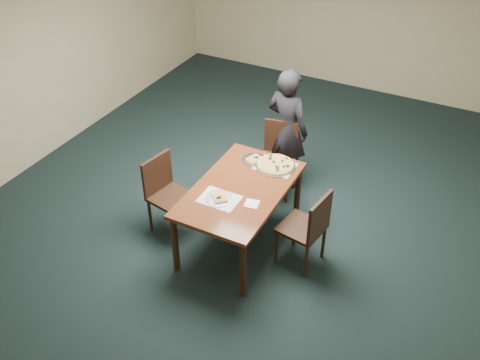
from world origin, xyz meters
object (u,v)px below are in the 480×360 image
at_px(diner, 287,129).
at_px(pizza_pan, 276,165).
at_px(slice_plate_far, 254,159).
at_px(slice_plate_near, 219,198).
at_px(dining_table, 240,195).
at_px(chair_far, 279,154).
at_px(chair_right, 309,226).
at_px(chair_left, 166,190).

xyz_separation_m(diner, pizza_pan, (0.19, -0.77, -0.00)).
relative_size(pizza_pan, slice_plate_far, 1.58).
bearing_deg(slice_plate_near, diner, 87.29).
height_order(diner, slice_plate_near, diner).
xyz_separation_m(dining_table, slice_plate_far, (-0.09, 0.53, 0.10)).
relative_size(chair_far, slice_plate_near, 3.25).
xyz_separation_m(chair_right, pizza_pan, (-0.61, 0.51, 0.26)).
height_order(diner, slice_plate_far, diner).
distance_m(pizza_pan, slice_plate_near, 0.84).
relative_size(chair_far, chair_left, 1.00).
relative_size(diner, pizza_pan, 3.50).
distance_m(chair_far, pizza_pan, 0.67).
xyz_separation_m(chair_far, pizza_pan, (0.21, -0.58, 0.26)).
distance_m(dining_table, slice_plate_near, 0.30).
height_order(chair_left, pizza_pan, chair_left).
xyz_separation_m(chair_right, diner, (-0.80, 1.27, 0.26)).
xyz_separation_m(dining_table, chair_far, (-0.04, 1.11, -0.14)).
bearing_deg(slice_plate_far, slice_plate_near, -90.41).
bearing_deg(slice_plate_near, chair_left, 170.58).
bearing_deg(pizza_pan, dining_table, -107.45).
xyz_separation_m(chair_far, slice_plate_near, (-0.05, -1.38, 0.25)).
relative_size(chair_left, pizza_pan, 2.05).
xyz_separation_m(chair_far, chair_right, (0.82, -1.09, 0.00)).
bearing_deg(dining_table, slice_plate_far, 99.88).
height_order(chair_far, slice_plate_near, chair_far).
relative_size(dining_table, chair_right, 1.65).
distance_m(dining_table, diner, 1.30).
distance_m(chair_right, slice_plate_near, 0.95).
bearing_deg(chair_right, slice_plate_far, -111.22).
xyz_separation_m(chair_far, diner, (0.02, 0.19, 0.26)).
bearing_deg(pizza_pan, slice_plate_near, -108.42).
bearing_deg(slice_plate_near, slice_plate_far, 89.59).
xyz_separation_m(chair_left, diner, (0.83, 1.44, 0.26)).
height_order(dining_table, slice_plate_near, slice_plate_near).
height_order(dining_table, diner, diner).
distance_m(diner, pizza_pan, 0.79).
bearing_deg(diner, chair_far, 95.93).
bearing_deg(chair_left, pizza_pan, -46.03).
relative_size(chair_left, diner, 0.59).
xyz_separation_m(pizza_pan, slice_plate_near, (-0.26, -0.80, -0.01)).
bearing_deg(slice_plate_far, chair_far, 85.29).
relative_size(dining_table, chair_far, 1.65).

